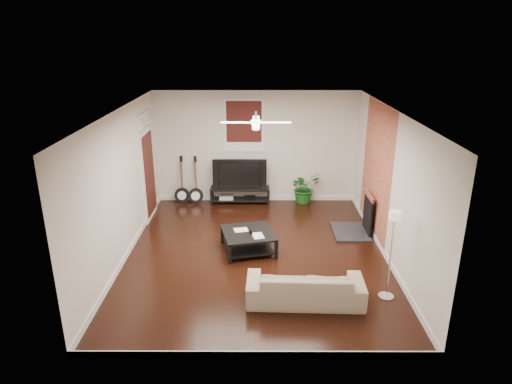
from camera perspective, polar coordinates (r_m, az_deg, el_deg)
room at (r=8.32m, az=-0.01°, el=0.69°), size 5.01×6.01×2.81m
brick_accent at (r=9.59m, az=15.05°, el=2.60°), size 0.02×2.20×2.80m
fireplace at (r=9.83m, az=12.95°, el=-2.62°), size 0.80×1.10×0.92m
window_back at (r=11.05m, az=-1.54°, el=8.43°), size 1.00×0.06×1.30m
door_left at (r=10.48m, az=-13.58°, el=3.30°), size 0.08×1.00×2.50m
tv_stand at (r=11.35m, az=-2.04°, el=-0.42°), size 1.49×0.40×0.42m
tv at (r=11.18m, az=-2.07°, el=2.46°), size 1.33×0.17×0.77m
coffee_table at (r=8.92m, az=-1.00°, el=-6.30°), size 1.16×1.16×0.40m
sofa at (r=7.38m, az=6.26°, el=-11.77°), size 1.90×0.80×0.55m
floor_lamp at (r=7.49m, az=16.74°, el=-7.75°), size 0.26×0.26×1.53m
potted_plant at (r=11.37m, az=6.18°, el=0.58°), size 0.93×0.88×0.81m
guitar_left at (r=11.34m, az=-9.50°, el=1.46°), size 0.41×0.31×1.23m
guitar_right at (r=11.26m, az=-7.77°, el=1.42°), size 0.43×0.34×1.23m
ceiling_fan at (r=8.01m, az=-0.01°, el=8.83°), size 1.24×1.24×0.32m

